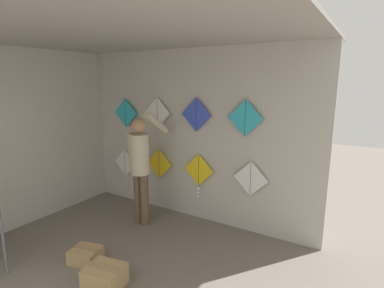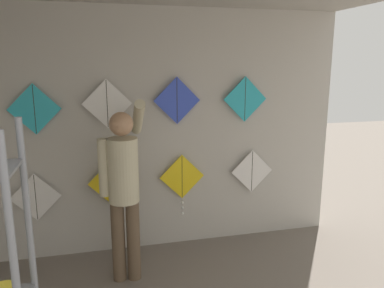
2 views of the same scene
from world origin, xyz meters
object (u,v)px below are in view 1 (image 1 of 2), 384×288
Objects in this scene: kite_1 at (159,164)px; kite_7 at (245,118)px; cardboard_box_spare at (86,255)px; shopkeeper at (141,162)px; cardboard_box at (105,277)px; kite_3 at (251,179)px; kite_6 at (196,115)px; kite_5 at (157,113)px; kite_4 at (126,113)px; kite_0 at (125,163)px; kite_2 at (199,172)px.

kite_7 is at bearing 0.00° from kite_1.
shopkeeper is at bearing 94.32° from cardboard_box_spare.
cardboard_box is 2.28m from kite_1.
kite_1 is 1.00× the size of kite_3.
kite_3 is at bearing 0.00° from kite_6.
kite_1 is 0.90m from kite_5.
kite_1 is 1.00× the size of kite_6.
kite_5 is at bearing 180.00° from kite_3.
kite_4 is (-0.76, 0.00, 0.86)m from kite_1.
kite_4 is at bearing 117.58° from cardboard_box_spare.
shopkeeper is at bearing -80.59° from kite_1.
kite_7 is at bearing 0.00° from kite_5.
cardboard_box is at bearing -89.67° from kite_6.
kite_0 is 1.00× the size of kite_7.
kite_4 is at bearing 127.13° from cardboard_box.
kite_5 is 1.00× the size of kite_6.
kite_4 is (-0.95, 1.81, 1.63)m from cardboard_box_spare.
kite_4 is 1.00× the size of kite_7.
cardboard_box is at bearing -59.25° from shopkeeper.
kite_1 is 1.19m from kite_6.
kite_6 is at bearing 47.34° from shopkeeper.
kite_1 is 0.72× the size of kite_2.
shopkeeper reaches higher than cardboard_box.
shopkeeper is 3.91× the size of cardboard_box.
cardboard_box_spare is 2.05m from kite_2.
kite_1 is at bearing 179.93° from kite_2.
kite_6 reaches higher than shopkeeper.
kite_5 is 0.78m from kite_6.
shopkeeper reaches higher than kite_2.
kite_6 reaches higher than kite_7.
kite_6 is 1.00× the size of kite_7.
shopkeeper is at bearing -158.15° from kite_7.
kite_5 is (-0.83, 0.00, 0.93)m from kite_2.
kite_6 is (0.76, 0.00, 0.92)m from kite_1.
kite_4 is at bearing 180.00° from kite_3.
kite_7 reaches higher than cardboard_box.
kite_1 reaches higher than cardboard_box.
kite_0 is at bearing 180.00° from kite_4.
cardboard_box_spare is at bearing -129.93° from kite_3.
cardboard_box_spare is 0.79× the size of kite_3.
kite_0 is at bearing 180.00° from kite_3.
shopkeeper is 3.44× the size of kite_7.
cardboard_box_spare is at bearing -80.30° from shopkeeper.
kite_6 reaches higher than kite_4.
cardboard_box_spare is 1.98m from kite_1.
kite_5 reaches higher than shopkeeper.
kite_7 reaches higher than kite_1.
shopkeeper is 1.83m from cardboard_box.
kite_5 reaches higher than kite_1.
kite_1 is 0.82m from kite_2.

